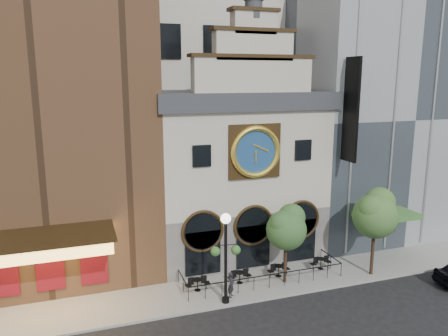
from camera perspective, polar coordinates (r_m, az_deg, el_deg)
The scene contains 15 objects.
ground at distance 28.09m, azimuth 6.98°, elevation -16.62°, with size 120.00×120.00×0.00m, color black.
sidewalk at distance 30.07m, azimuth 4.85°, elevation -14.40°, with size 44.00×5.00×0.15m, color gray.
clock_building at distance 32.61m, azimuth 1.31°, elevation 0.05°, with size 12.60×8.78×18.65m.
theater_building at distance 32.17m, azimuth -22.72°, elevation 9.61°, with size 14.00×15.60×25.00m.
retail_building at distance 40.23m, azimuth 17.99°, elevation 6.69°, with size 14.00×14.40×20.00m.
office_tower at distance 44.07m, azimuth -4.43°, elevation 20.47°, with size 20.00×16.00×40.00m, color beige.
cafe_railing at distance 29.84m, azimuth 4.87°, elevation -13.49°, with size 10.60×2.60×0.90m, color black, non-canonical shape.
bistro_0 at distance 28.37m, azimuth -3.49°, elevation -14.84°, with size 1.58×0.68×0.90m.
bistro_1 at distance 29.26m, azimuth 2.06°, elevation -13.96°, with size 1.58×0.68×0.90m.
bistro_2 at distance 30.37m, azimuth 7.16°, elevation -13.05°, with size 1.58×0.68×0.90m.
bistro_3 at distance 31.92m, azimuth 12.54°, elevation -11.97°, with size 1.58×0.68×0.90m.
pedestrian at distance 27.49m, azimuth 0.95°, elevation -14.97°, with size 0.58×0.38×1.59m, color black.
lamppost at distance 25.77m, azimuth 0.22°, elevation -10.44°, with size 1.76×0.74×5.54m.
tree_left at distance 28.42m, azimuth 8.21°, elevation -7.57°, with size 2.70×2.60×5.19m.
tree_right at distance 30.81m, azimuth 19.19°, elevation -5.50°, with size 3.09×2.97×5.95m.
Camera 1 is at (-11.01, -22.14, 13.32)m, focal length 35.00 mm.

